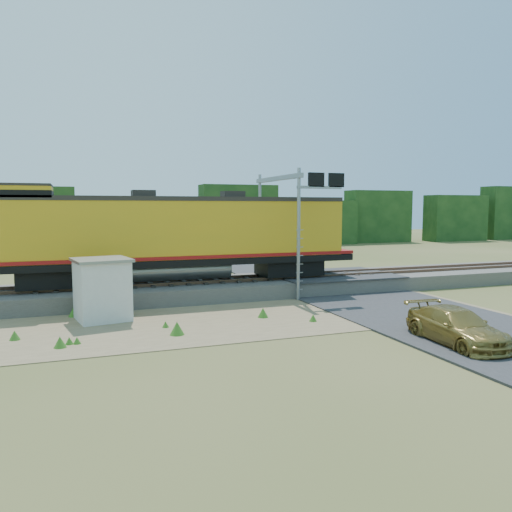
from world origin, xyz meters
name	(u,v)px	position (x,y,z in m)	size (l,w,h in m)	color
ground	(256,319)	(0.00, 0.00, 0.00)	(140.00, 140.00, 0.00)	#475123
ballast	(218,288)	(0.00, 6.00, 0.40)	(70.00, 5.00, 0.80)	slate
rails	(218,280)	(0.00, 6.00, 0.88)	(70.00, 1.54, 0.16)	brown
dirt_shoulder	(208,319)	(-2.00, 0.50, 0.01)	(26.00, 8.00, 0.03)	#8C7754
road	(384,303)	(7.00, 0.74, 0.09)	(7.00, 66.00, 0.86)	#38383A
tree_line_north	(141,222)	(0.00, 38.00, 3.07)	(130.00, 3.00, 6.50)	#153413
weed_clumps	(175,325)	(-3.50, 0.10, 0.00)	(15.00, 6.20, 0.56)	#366F1F
locomotive	(176,234)	(-2.25, 6.00, 3.37)	(18.97, 2.89, 4.89)	black
shed	(102,289)	(-6.19, 1.96, 1.34)	(2.58, 2.58, 2.64)	silver
signal_gantry	(288,202)	(3.82, 5.35, 5.09)	(2.68, 6.20, 6.75)	gray
car	(457,327)	(5.21, -6.18, 0.63)	(1.75, 4.32, 1.25)	olive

